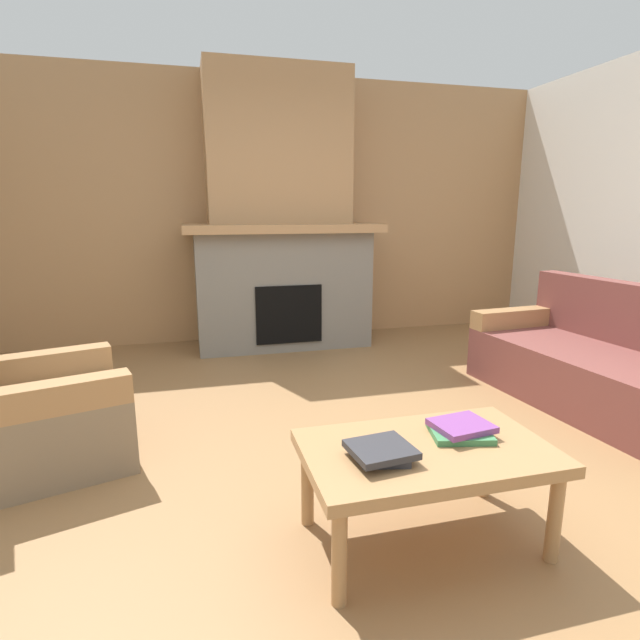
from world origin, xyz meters
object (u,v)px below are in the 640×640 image
couch (603,366)px  coffee_table (426,459)px  fireplace (280,230)px  armchair (38,414)px

couch → coffee_table: size_ratio=1.86×
fireplace → coffee_table: size_ratio=2.70×
couch → armchair: same height
couch → coffee_table: (-1.90, -1.05, 0.09)m
armchair → coffee_table: size_ratio=0.95×
fireplace → armchair: 2.92m
armchair → coffee_table: bearing=-33.1°
fireplace → coffee_table: bearing=-90.2°
couch → coffee_table: couch is taller
armchair → coffee_table: armchair is taller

